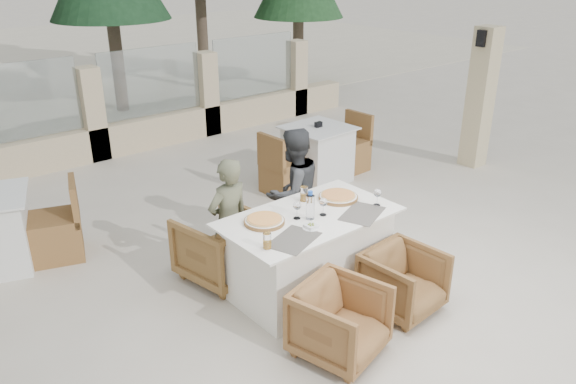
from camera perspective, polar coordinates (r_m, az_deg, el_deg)
ground at (r=5.32m, az=1.74°, el=-10.31°), size 80.00×80.00×0.00m
perimeter_wall_far at (r=8.89m, az=-19.32°, el=8.09°), size 10.00×0.34×1.60m
lantern_pillar at (r=8.57m, az=18.94°, el=9.00°), size 0.34×0.34×2.00m
dining_table at (r=5.20m, az=2.13°, el=-6.23°), size 1.60×0.90×0.77m
placemat_near_left at (r=4.61m, az=0.59°, el=-4.87°), size 0.52×0.43×0.00m
placemat_near_right at (r=5.09m, az=7.55°, el=-2.18°), size 0.53×0.45×0.00m
pizza_left at (r=4.88m, az=-2.42°, el=-2.93°), size 0.43×0.43×0.05m
pizza_right at (r=5.36m, az=5.12°, el=-0.46°), size 0.38×0.38×0.05m
water_bottle at (r=4.91m, az=2.27°, el=-1.33°), size 0.10×0.10×0.26m
wine_glass_centre at (r=4.92m, az=0.92°, el=-1.75°), size 0.09×0.09×0.18m
wine_glass_near at (r=5.00m, az=3.60°, el=-1.40°), size 0.09×0.09×0.18m
wine_glass_corner at (r=5.24m, az=9.07°, el=-0.43°), size 0.09×0.09×0.18m
beer_glass_left at (r=4.46m, az=-2.14°, el=-4.98°), size 0.08×0.08×0.13m
beer_glass_right at (r=5.28m, az=1.64°, el=-0.18°), size 0.09×0.09×0.14m
olive_dish at (r=4.79m, az=2.36°, el=-3.47°), size 0.15×0.15×0.04m
armchair_far_left at (r=5.46m, az=-6.82°, el=-5.48°), size 0.83×0.85×0.66m
armchair_far_right at (r=5.78m, az=0.93°, el=-4.13°), size 0.77×0.78×0.56m
armchair_near_left at (r=4.50m, az=5.32°, el=-12.97°), size 0.77×0.78×0.59m
armchair_near_right at (r=5.08m, az=11.63°, el=-8.89°), size 0.64×0.66×0.57m
diner_left at (r=5.25m, az=-6.02°, el=-3.07°), size 0.48×0.34×1.25m
diner_right at (r=5.72m, az=0.54°, el=-0.04°), size 0.67×0.53×1.35m
bg_table_b at (r=7.68m, az=3.04°, el=3.86°), size 1.67×0.89×0.77m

